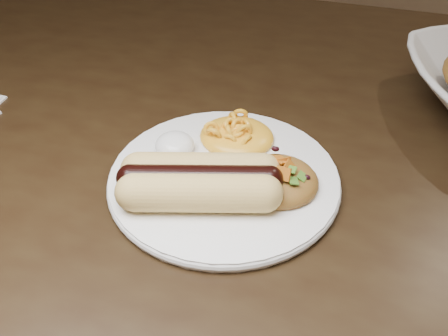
# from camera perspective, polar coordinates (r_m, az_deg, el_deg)

# --- Properties ---
(table) EXTENTS (1.60, 0.90, 0.75)m
(table) POSITION_cam_1_polar(r_m,az_deg,el_deg) (0.78, -4.32, 0.26)
(table) COLOR black
(table) RESTS_ON floor
(plate) EXTENTS (0.34, 0.34, 0.01)m
(plate) POSITION_cam_1_polar(r_m,az_deg,el_deg) (0.60, 0.00, -1.24)
(plate) COLOR white
(plate) RESTS_ON table
(hotdog) EXTENTS (0.15, 0.11, 0.04)m
(hotdog) POSITION_cam_1_polar(r_m,az_deg,el_deg) (0.55, -2.65, -1.41)
(hotdog) COLOR #FFD67A
(hotdog) RESTS_ON plate
(mac_and_cheese) EXTENTS (0.10, 0.09, 0.04)m
(mac_and_cheese) POSITION_cam_1_polar(r_m,az_deg,el_deg) (0.64, 1.42, 4.41)
(mac_and_cheese) COLOR #FFAA3F
(mac_and_cheese) RESTS_ON plate
(sour_cream) EXTENTS (0.05, 0.05, 0.03)m
(sour_cream) POSITION_cam_1_polar(r_m,az_deg,el_deg) (0.62, -5.42, 2.92)
(sour_cream) COLOR white
(sour_cream) RESTS_ON plate
(taco_salad) EXTENTS (0.09, 0.09, 0.04)m
(taco_salad) POSITION_cam_1_polar(r_m,az_deg,el_deg) (0.57, 5.89, -0.70)
(taco_salad) COLOR #B43319
(taco_salad) RESTS_ON plate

